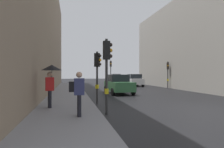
# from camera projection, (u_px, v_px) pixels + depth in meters

# --- Properties ---
(ground_plane) EXTENTS (120.00, 120.00, 0.00)m
(ground_plane) POSITION_uv_depth(u_px,v_px,m) (203.00, 109.00, 10.00)
(ground_plane) COLOR black
(sidewalk_kerb) EXTENTS (3.02, 40.00, 0.16)m
(sidewalk_kerb) POSITION_uv_depth(u_px,v_px,m) (68.00, 97.00, 14.41)
(sidewalk_kerb) COLOR gray
(sidewalk_kerb) RESTS_ON ground
(traffic_light_far_median) EXTENTS (0.25, 0.43, 3.84)m
(traffic_light_far_median) POSITION_uv_depth(u_px,v_px,m) (111.00, 68.00, 29.42)
(traffic_light_far_median) COLOR #2D2D2D
(traffic_light_far_median) RESTS_ON ground
(traffic_light_mid_street) EXTENTS (0.33, 0.45, 3.34)m
(traffic_light_mid_street) POSITION_uv_depth(u_px,v_px,m) (168.00, 70.00, 24.01)
(traffic_light_mid_street) COLOR #2D2D2D
(traffic_light_mid_street) RESTS_ON ground
(traffic_light_near_left) EXTENTS (0.43, 0.25, 3.44)m
(traffic_light_near_left) POSITION_uv_depth(u_px,v_px,m) (107.00, 62.00, 8.78)
(traffic_light_near_left) COLOR #2D2D2D
(traffic_light_near_left) RESTS_ON ground
(traffic_light_near_right) EXTENTS (0.44, 0.37, 3.21)m
(traffic_light_near_right) POSITION_uv_depth(u_px,v_px,m) (97.00, 68.00, 11.88)
(traffic_light_near_right) COLOR #2D2D2D
(traffic_light_near_right) RESTS_ON ground
(car_green_estate) EXTENTS (2.16, 4.27, 1.76)m
(car_green_estate) POSITION_uv_depth(u_px,v_px,m) (118.00, 84.00, 17.64)
(car_green_estate) COLOR #2D6038
(car_green_estate) RESTS_ON ground
(car_dark_suv) EXTENTS (2.21, 4.30, 1.76)m
(car_dark_suv) POSITION_uv_depth(u_px,v_px,m) (116.00, 78.00, 38.69)
(car_dark_suv) COLOR black
(car_dark_suv) RESTS_ON ground
(car_white_compact) EXTENTS (2.18, 4.28, 1.76)m
(car_white_compact) POSITION_uv_depth(u_px,v_px,m) (134.00, 80.00, 28.05)
(car_white_compact) COLOR silver
(car_white_compact) RESTS_ON ground
(pedestrian_with_umbrella) EXTENTS (1.00, 1.00, 2.14)m
(pedestrian_with_umbrella) POSITION_uv_depth(u_px,v_px,m) (51.00, 74.00, 9.59)
(pedestrian_with_umbrella) COLOR black
(pedestrian_with_umbrella) RESTS_ON sidewalk_kerb
(pedestrian_with_grey_backpack) EXTENTS (0.60, 0.36, 1.77)m
(pedestrian_with_grey_backpack) POSITION_uv_depth(u_px,v_px,m) (78.00, 91.00, 7.62)
(pedestrian_with_grey_backpack) COLOR black
(pedestrian_with_grey_backpack) RESTS_ON sidewalk_kerb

